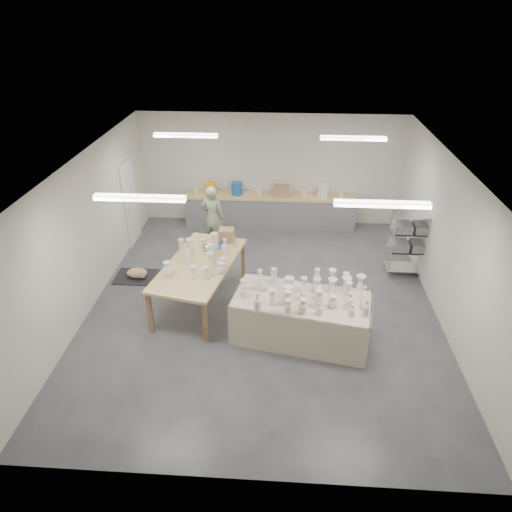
# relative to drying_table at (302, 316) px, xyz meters

# --- Properties ---
(room) EXTENTS (8.00, 8.02, 3.00)m
(room) POSITION_rel_drying_table_xyz_m (-0.88, 1.11, 1.59)
(room) COLOR #424449
(room) RESTS_ON ground
(back_counter) EXTENTS (4.60, 0.60, 1.24)m
(back_counter) POSITION_rel_drying_table_xyz_m (-0.79, 4.70, 0.02)
(back_counter) COLOR tan
(back_counter) RESTS_ON ground
(wire_shelf) EXTENTS (0.88, 0.48, 1.80)m
(wire_shelf) POSITION_rel_drying_table_xyz_m (2.42, 2.42, 0.45)
(wire_shelf) COLOR silver
(wire_shelf) RESTS_ON ground
(drying_table) EXTENTS (2.63, 1.61, 1.24)m
(drying_table) POSITION_rel_drying_table_xyz_m (0.00, 0.00, 0.00)
(drying_table) COLOR olive
(drying_table) RESTS_ON ground
(work_table) EXTENTS (1.73, 2.68, 1.31)m
(work_table) POSITION_rel_drying_table_xyz_m (-2.00, 1.10, 0.46)
(work_table) COLOR tan
(work_table) RESTS_ON ground
(rug) EXTENTS (1.00, 0.70, 0.02)m
(rug) POSITION_rel_drying_table_xyz_m (-3.68, 1.84, -0.46)
(rug) COLOR black
(rug) RESTS_ON ground
(cat) EXTENTS (0.53, 0.43, 0.20)m
(cat) POSITION_rel_drying_table_xyz_m (-3.65, 1.83, -0.35)
(cat) COLOR white
(cat) RESTS_ON rug
(potter) EXTENTS (0.66, 0.50, 1.63)m
(potter) POSITION_rel_drying_table_xyz_m (-2.14, 3.40, 0.35)
(potter) COLOR #9AAB85
(potter) RESTS_ON ground
(red_stool) EXTENTS (0.44, 0.44, 0.35)m
(red_stool) POSITION_rel_drying_table_xyz_m (-2.14, 3.67, -0.15)
(red_stool) COLOR #B4191E
(red_stool) RESTS_ON ground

